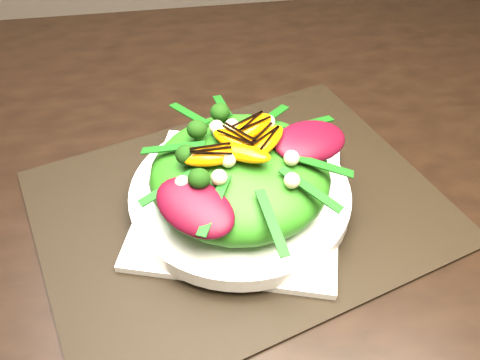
{
  "coord_description": "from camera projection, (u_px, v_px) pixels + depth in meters",
  "views": [
    {
      "loc": [
        -0.05,
        -0.56,
        1.23
      ],
      "look_at": [
        0.02,
        -0.13,
        0.8
      ],
      "focal_mm": 38.0,
      "sensor_mm": 36.0,
      "label": 1
    }
  ],
  "objects": [
    {
      "name": "dining_table",
      "position": [
        213.0,
        156.0,
        0.75
      ],
      "size": [
        1.6,
        0.9,
        0.75
      ],
      "primitive_type": "cube",
      "color": "black",
      "rests_on": "floor"
    },
    {
      "name": "plate_base",
      "position": [
        240.0,
        202.0,
        0.65
      ],
      "size": [
        0.31,
        0.31,
        0.01
      ],
      "primitive_type": "cube",
      "rotation": [
        0.0,
        0.0,
        -0.3
      ],
      "color": "white",
      "rests_on": "placemat"
    },
    {
      "name": "macadamia_nut",
      "position": [
        262.0,
        160.0,
        0.56
      ],
      "size": [
        0.02,
        0.02,
        0.02
      ],
      "primitive_type": "sphere",
      "rotation": [
        0.0,
        0.0,
        0.13
      ],
      "color": "beige",
      "rests_on": "lettuce_mound"
    },
    {
      "name": "placemat",
      "position": [
        240.0,
        206.0,
        0.65
      ],
      "size": [
        0.58,
        0.51,
        0.0
      ],
      "primitive_type": "cube",
      "rotation": [
        0.0,
        0.0,
        0.3
      ],
      "color": "black",
      "rests_on": "dining_table"
    },
    {
      "name": "broccoli_floret",
      "position": [
        187.0,
        138.0,
        0.58
      ],
      "size": [
        0.04,
        0.04,
        0.03
      ],
      "primitive_type": "sphere",
      "rotation": [
        0.0,
        0.0,
        -0.11
      ],
      "color": "black",
      "rests_on": "lettuce_mound"
    },
    {
      "name": "salad_bowl",
      "position": [
        240.0,
        194.0,
        0.63
      ],
      "size": [
        0.34,
        0.34,
        0.02
      ],
      "primitive_type": "cylinder",
      "rotation": [
        0.0,
        0.0,
        -0.28
      ],
      "color": "white",
      "rests_on": "plate_base"
    },
    {
      "name": "lettuce_mound",
      "position": [
        240.0,
        174.0,
        0.61
      ],
      "size": [
        0.28,
        0.28,
        0.07
      ],
      "primitive_type": "ellipsoid",
      "rotation": [
        0.0,
        0.0,
        -0.36
      ],
      "color": "#2C7014",
      "rests_on": "salad_bowl"
    },
    {
      "name": "balsamic_drizzle",
      "position": [
        239.0,
        132.0,
        0.58
      ],
      "size": [
        0.05,
        0.01,
        0.0
      ],
      "primitive_type": "cube",
      "rotation": [
        0.0,
        0.0,
        0.06
      ],
      "color": "black",
      "rests_on": "orange_segment"
    },
    {
      "name": "orange_segment",
      "position": [
        239.0,
        138.0,
        0.59
      ],
      "size": [
        0.07,
        0.03,
        0.02
      ],
      "primitive_type": "ellipsoid",
      "rotation": [
        0.0,
        0.0,
        0.06
      ],
      "color": "orange",
      "rests_on": "lettuce_mound"
    },
    {
      "name": "radicchio_leaf",
      "position": [
        310.0,
        141.0,
        0.6
      ],
      "size": [
        0.11,
        0.09,
        0.02
      ],
      "primitive_type": "ellipsoid",
      "rotation": [
        0.0,
        0.0,
        0.36
      ],
      "color": "#450714",
      "rests_on": "lettuce_mound"
    }
  ]
}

